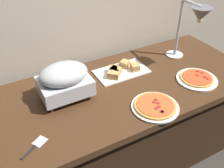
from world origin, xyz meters
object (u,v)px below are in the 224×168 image
(heat_lamp, at_px, (196,19))
(sandwich_platter, at_px, (121,70))
(pizza_plate_center, at_px, (155,106))
(chafing_dish, at_px, (64,80))
(serving_spatula, at_px, (35,147))
(pizza_plate_front, at_px, (197,79))

(heat_lamp, distance_m, sandwich_platter, 0.65)
(pizza_plate_center, height_order, sandwich_platter, sandwich_platter)
(chafing_dish, distance_m, sandwich_platter, 0.48)
(chafing_dish, distance_m, serving_spatula, 0.46)
(chafing_dish, bearing_deg, serving_spatula, -133.06)
(chafing_dish, relative_size, sandwich_platter, 0.82)
(pizza_plate_center, xyz_separation_m, sandwich_platter, (0.01, 0.45, 0.01))
(chafing_dish, xyz_separation_m, heat_lamp, (0.99, -0.06, 0.23))
(pizza_plate_front, height_order, sandwich_platter, sandwich_platter)
(pizza_plate_center, bearing_deg, pizza_plate_front, 12.88)
(pizza_plate_front, xyz_separation_m, serving_spatula, (-1.19, -0.05, -0.01))
(pizza_plate_front, xyz_separation_m, pizza_plate_center, (-0.44, -0.10, 0.00))
(chafing_dish, bearing_deg, heat_lamp, -3.45)
(pizza_plate_front, bearing_deg, heat_lamp, 65.30)
(heat_lamp, height_order, sandwich_platter, heat_lamp)
(serving_spatula, bearing_deg, pizza_plate_front, 2.47)
(pizza_plate_front, bearing_deg, sandwich_platter, 141.44)
(heat_lamp, bearing_deg, sandwich_platter, 165.41)
(chafing_dish, relative_size, pizza_plate_front, 1.11)
(chafing_dish, bearing_deg, pizza_plate_front, -16.70)
(pizza_plate_front, relative_size, pizza_plate_center, 0.98)
(chafing_dish, relative_size, pizza_plate_center, 1.08)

